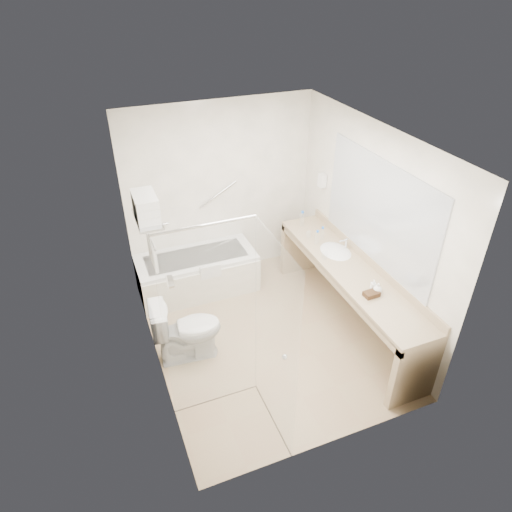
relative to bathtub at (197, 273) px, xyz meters
name	(u,v)px	position (x,y,z in m)	size (l,w,h in m)	color
floor	(265,336)	(0.50, -1.24, -0.28)	(3.20, 3.20, 0.00)	tan
ceiling	(268,138)	(0.50, -1.24, 2.22)	(2.60, 3.20, 0.10)	silver
wall_back	(221,193)	(0.50, 0.36, 0.97)	(2.60, 0.10, 2.50)	white
wall_front	(342,348)	(0.50, -2.84, 0.97)	(2.60, 0.10, 2.50)	white
wall_left	(147,276)	(-0.80, -1.24, 0.97)	(0.10, 3.20, 2.50)	white
wall_right	(368,229)	(1.80, -1.24, 0.97)	(0.10, 3.20, 2.50)	white
bathtub	(197,273)	(0.00, 0.00, 0.00)	(1.60, 0.73, 0.59)	white
grab_bar_short	(154,226)	(-0.45, 0.32, 0.67)	(0.03, 0.03, 0.40)	silver
grab_bar_long	(218,194)	(0.45, 0.32, 0.97)	(0.03, 0.03, 0.60)	silver
shower_enclosure	(242,332)	(-0.13, -2.16, 0.79)	(0.96, 0.91, 2.11)	silver
towel_shelf	(147,214)	(-0.67, -0.89, 1.48)	(0.24, 0.55, 0.81)	silver
vanity_counter	(349,283)	(1.52, -1.39, 0.36)	(0.55, 2.70, 0.95)	tan
sink	(335,253)	(1.55, -0.99, 0.54)	(0.40, 0.52, 0.14)	white
faucet	(346,243)	(1.70, -0.99, 0.65)	(0.03, 0.03, 0.14)	silver
mirror	(378,212)	(1.79, -1.39, 1.27)	(0.02, 2.00, 1.20)	#B3B8C0
hairdryer_unit	(322,180)	(1.75, -0.19, 1.17)	(0.08, 0.10, 0.18)	white
toilet	(187,330)	(-0.45, -1.20, 0.11)	(0.44, 0.79, 0.77)	white
amenity_basket	(371,294)	(1.45, -1.93, 0.60)	(0.17, 0.11, 0.06)	#422D17
soap_bottle_a	(373,287)	(1.54, -1.83, 0.60)	(0.05, 0.12, 0.05)	white
soap_bottle_b	(378,289)	(1.54, -1.91, 0.62)	(0.10, 0.13, 0.10)	white
water_bottle_left	(317,238)	(1.42, -0.74, 0.66)	(0.06, 0.06, 0.19)	silver
water_bottle_mid	(322,234)	(1.54, -0.67, 0.66)	(0.06, 0.06, 0.18)	silver
water_bottle_right	(302,219)	(1.46, -0.23, 0.67)	(0.07, 0.07, 0.22)	silver
drinking_glass_near	(309,234)	(1.40, -0.55, 0.61)	(0.06, 0.06, 0.08)	silver
drinking_glass_far	(325,255)	(1.34, -1.08, 0.62)	(0.07, 0.07, 0.09)	silver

